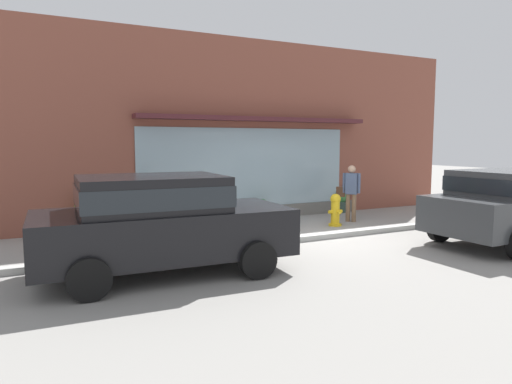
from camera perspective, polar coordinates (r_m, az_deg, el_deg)
name	(u,v)px	position (r m, az deg, el deg)	size (l,w,h in m)	color
ground_plane	(315,237)	(10.73, 7.29, -5.64)	(60.00, 60.00, 0.00)	gray
curb_strip	(320,237)	(10.55, 7.91, -5.51)	(14.00, 0.24, 0.12)	#B2B2AD
storefront	(253,132)	(13.27, -0.34, 7.43)	(14.00, 0.81, 5.07)	brown
fire_hydrant	(335,209)	(12.22, 9.85, -2.15)	(0.41, 0.38, 0.85)	gold
pedestrian_with_handbag	(350,189)	(12.91, 11.67, 0.33)	(0.49, 0.54, 1.57)	brown
pedestrian_passerby	(200,204)	(9.77, -6.92, -1.44)	(0.39, 0.33, 1.56)	#8E333D
parked_car_black	(160,219)	(7.76, -11.87, -3.30)	(4.20, 2.20, 1.65)	black
potted_plant_window_right	(156,207)	(11.60, -12.37, -1.79)	(0.44, 0.44, 1.26)	#33473D
potted_plant_trailing_edge	(262,208)	(12.95, 0.74, -2.04)	(0.39, 0.39, 0.61)	#33473D
potted_plant_low_front	(79,209)	(11.72, -21.13, -2.04)	(0.46, 0.46, 1.23)	#4C4C51
potted_plant_window_left	(341,202)	(14.71, 10.49, -1.26)	(0.42, 0.42, 0.65)	#33473D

